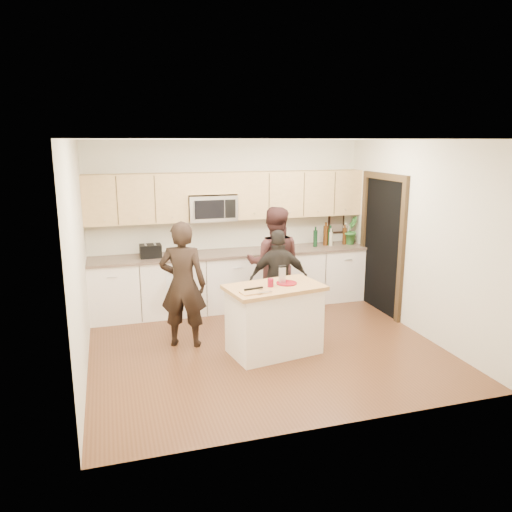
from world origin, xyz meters
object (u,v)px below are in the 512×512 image
object	(u,v)px
woman_right	(279,280)
woman_center	(274,264)
woman_left	(183,285)
island	(274,319)
toaster	(151,251)

from	to	relation	value
woman_right	woman_center	bearing A→B (deg)	-88.11
woman_center	woman_right	bearing A→B (deg)	101.86
woman_right	woman_left	bearing A→B (deg)	19.73
woman_center	woman_right	xyz separation A→B (m)	(-0.06, -0.40, -0.14)
woman_left	island	bearing A→B (deg)	171.54
island	woman_right	xyz separation A→B (m)	(0.34, 0.81, 0.28)
island	toaster	bearing A→B (deg)	116.30
woman_left	woman_center	xyz separation A→B (m)	(1.47, 0.63, 0.02)
island	woman_center	world-z (taller)	woman_center
toaster	woman_right	xyz separation A→B (m)	(1.71, -1.07, -0.31)
woman_center	island	bearing A→B (deg)	92.03
island	toaster	world-z (taller)	toaster
island	woman_left	size ratio (longest dim) A/B	0.77
woman_right	island	bearing A→B (deg)	77.53
woman_left	woman_center	world-z (taller)	woman_center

